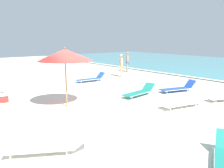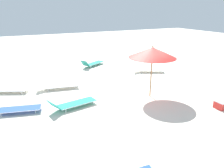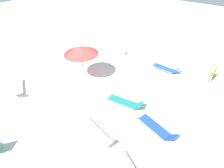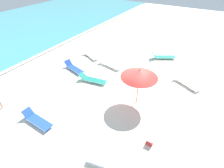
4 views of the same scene
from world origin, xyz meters
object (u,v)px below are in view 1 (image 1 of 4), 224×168
beach_umbrella (65,55)px  sun_lounger_near_water_left (49,146)px  cooler_box (3,98)px  lounger_stack (18,88)px  beachgoer_shoreline_child (121,64)px  sun_lounger_mid_beach_pair_b (184,102)px  beachgoer_wading_adult (127,60)px  sun_lounger_mid_beach_pair_a (139,92)px  sun_lounger_beside_umbrella (178,88)px  sun_lounger_near_water_right (91,78)px

beach_umbrella → sun_lounger_near_water_left: bearing=-33.6°
sun_lounger_near_water_left → cooler_box: 6.34m
lounger_stack → beachgoer_shoreline_child: beachgoer_shoreline_child is taller
beach_umbrella → sun_lounger_mid_beach_pair_b: (3.16, 4.01, -2.06)m
lounger_stack → beachgoer_wading_adult: bearing=89.9°
sun_lounger_near_water_left → sun_lounger_mid_beach_pair_b: size_ratio=0.94×
sun_lounger_mid_beach_pair_a → sun_lounger_mid_beach_pair_b: bearing=-8.2°
sun_lounger_mid_beach_pair_a → beachgoer_shoreline_child: size_ratio=1.28×
beach_umbrella → sun_lounger_mid_beach_pair_a: (0.43, 3.95, -2.05)m
sun_lounger_mid_beach_pair_b → sun_lounger_beside_umbrella: bearing=142.8°
sun_lounger_mid_beach_pair_b → beachgoer_shoreline_child: size_ratio=1.34×
sun_lounger_near_water_right → lounger_stack: bearing=-88.4°
sun_lounger_near_water_left → beachgoer_wading_adult: bearing=159.4°
sun_lounger_beside_umbrella → sun_lounger_mid_beach_pair_a: sun_lounger_beside_umbrella is taller
beach_umbrella → beachgoer_wading_adult: 11.84m
lounger_stack → cooler_box: (2.20, -1.37, 0.07)m
sun_lounger_near_water_right → beachgoer_wading_adult: bearing=115.6°
sun_lounger_near_water_right → beachgoer_shoreline_child: (-0.39, 3.04, 0.78)m
beachgoer_wading_adult → beachgoer_shoreline_child: 2.87m
beach_umbrella → sun_lounger_near_water_right: size_ratio=1.24×
sun_lounger_beside_umbrella → beachgoer_shoreline_child: 6.23m
sun_lounger_near_water_left → beachgoer_shoreline_child: size_ratio=1.26×
lounger_stack → beach_umbrella: bearing=-4.8°
sun_lounger_beside_umbrella → beachgoer_shoreline_child: beachgoer_shoreline_child is taller
sun_lounger_beside_umbrella → sun_lounger_near_water_left: sun_lounger_beside_umbrella is taller
beach_umbrella → beachgoer_wading_adult: size_ratio=1.47×
sun_lounger_beside_umbrella → sun_lounger_near_water_right: bearing=-145.7°
sun_lounger_mid_beach_pair_b → beach_umbrella: bearing=-117.5°
sun_lounger_near_water_left → lounger_stack: bearing=-164.5°
beach_umbrella → sun_lounger_mid_beach_pair_b: 5.51m
sun_lounger_beside_umbrella → cooler_box: 9.08m
sun_lounger_mid_beach_pair_b → beachgoer_wading_adult: 11.50m
beachgoer_shoreline_child → sun_lounger_near_water_right: bearing=-44.0°
sun_lounger_mid_beach_pair_a → cooler_box: sun_lounger_mid_beach_pair_a is taller
sun_lounger_near_water_left → sun_lounger_near_water_right: 10.78m
beachgoer_shoreline_child → lounger_stack: bearing=-49.3°
sun_lounger_near_water_right → sun_lounger_mid_beach_pair_b: 7.85m
sun_lounger_beside_umbrella → cooler_box: sun_lounger_beside_umbrella is taller
sun_lounger_near_water_right → beachgoer_wading_adult: beachgoer_wading_adult is taller
sun_lounger_near_water_left → sun_lounger_mid_beach_pair_a: (-3.29, 6.42, 0.00)m
lounger_stack → sun_lounger_mid_beach_pair_b: (7.95, 4.60, 0.08)m
cooler_box → beachgoer_wading_adult: bearing=110.6°
lounger_stack → cooler_box: size_ratio=4.00×
beachgoer_wading_adult → sun_lounger_near_water_left: bearing=-0.2°
sun_lounger_beside_umbrella → sun_lounger_near_water_left: size_ratio=1.00×
lounger_stack → sun_lounger_mid_beach_pair_a: sun_lounger_mid_beach_pair_a is taller
sun_lounger_near_water_right → sun_lounger_mid_beach_pair_a: bearing=-0.9°
sun_lounger_mid_beach_pair_b → sun_lounger_near_water_left: bearing=-74.3°
beach_umbrella → beachgoer_shoreline_child: bearing=124.7°
lounger_stack → beachgoer_shoreline_child: (-0.28, 7.92, 0.88)m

